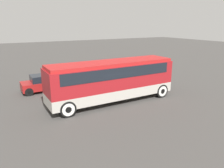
# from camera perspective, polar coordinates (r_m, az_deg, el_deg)

# --- Properties ---
(ground_plane) EXTENTS (120.00, 120.00, 0.00)m
(ground_plane) POSITION_cam_1_polar(r_m,az_deg,el_deg) (17.20, 0.00, -4.62)
(ground_plane) COLOR #423F3D
(tour_bus) EXTENTS (9.99, 2.51, 3.20)m
(tour_bus) POSITION_cam_1_polar(r_m,az_deg,el_deg) (16.68, 0.29, 1.66)
(tour_bus) COLOR #B7B2A8
(tour_bus) RESTS_ON ground_plane
(parked_car_near) EXTENTS (4.26, 1.85, 1.51)m
(parked_car_near) POSITION_cam_1_polar(r_m,az_deg,el_deg) (20.63, -16.96, 0.32)
(parked_car_near) COLOR maroon
(parked_car_near) RESTS_ON ground_plane
(parked_car_mid) EXTENTS (4.51, 1.88, 1.48)m
(parked_car_mid) POSITION_cam_1_polar(r_m,az_deg,el_deg) (23.86, -7.79, 2.86)
(parked_car_mid) COLOR #2D5638
(parked_car_mid) RESTS_ON ground_plane
(parked_car_far) EXTENTS (4.70, 1.91, 1.40)m
(parked_car_far) POSITION_cam_1_polar(r_m,az_deg,el_deg) (22.45, -0.01, 2.11)
(parked_car_far) COLOR #7A6B5B
(parked_car_far) RESTS_ON ground_plane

